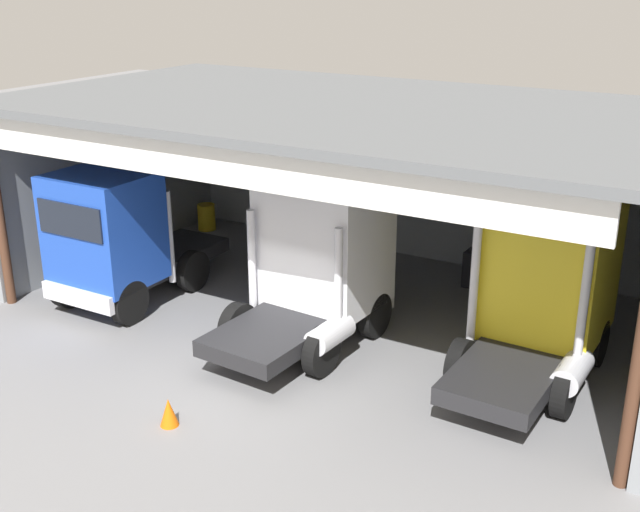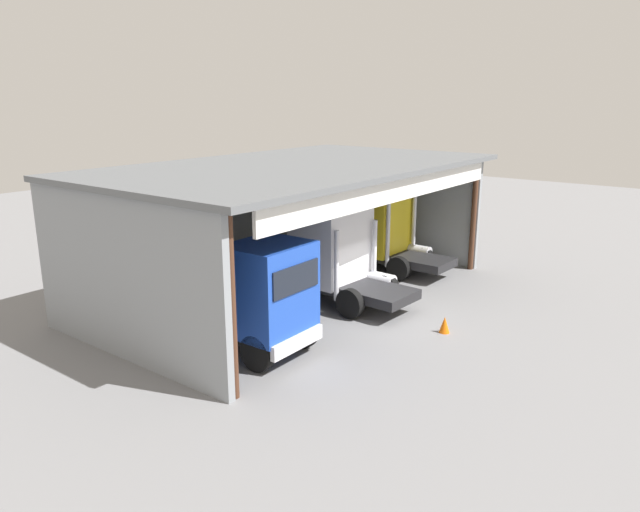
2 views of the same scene
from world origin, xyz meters
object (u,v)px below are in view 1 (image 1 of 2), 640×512
object	(u,v)px
oil_drum	(207,217)
tool_cart	(481,270)
truck_yellow_left_bay	(544,288)
truck_white_center_right_bay	(319,258)
traffic_cone	(169,412)
truck_blue_center_left_bay	(115,238)

from	to	relation	value
oil_drum	tool_cart	size ratio (longest dim) A/B	0.87
truck_yellow_left_bay	truck_white_center_right_bay	bearing A→B (deg)	-166.29
traffic_cone	oil_drum	bearing A→B (deg)	124.81
truck_yellow_left_bay	oil_drum	bearing A→B (deg)	163.43
tool_cart	truck_white_center_right_bay	bearing A→B (deg)	-115.25
tool_cart	oil_drum	bearing A→B (deg)	178.76
oil_drum	tool_cart	world-z (taller)	tool_cart
truck_blue_center_left_bay	truck_white_center_right_bay	size ratio (longest dim) A/B	1.05
tool_cart	traffic_cone	xyz separation A→B (m)	(-2.74, -9.64, -0.22)
traffic_cone	truck_white_center_right_bay	bearing A→B (deg)	84.58
truck_white_center_right_bay	truck_yellow_left_bay	world-z (taller)	truck_white_center_right_bay
truck_blue_center_left_bay	truck_yellow_left_bay	distance (m)	10.45
truck_blue_center_left_bay	oil_drum	bearing A→B (deg)	-72.72
traffic_cone	tool_cart	bearing A→B (deg)	74.16
truck_white_center_right_bay	traffic_cone	size ratio (longest dim) A/B	8.64
truck_white_center_right_bay	tool_cart	size ratio (longest dim) A/B	4.84
oil_drum	traffic_cone	world-z (taller)	oil_drum
truck_white_center_right_bay	truck_yellow_left_bay	bearing A→B (deg)	15.44
truck_yellow_left_bay	tool_cart	size ratio (longest dim) A/B	5.24
tool_cart	traffic_cone	world-z (taller)	tool_cart
truck_yellow_left_bay	oil_drum	world-z (taller)	truck_yellow_left_bay
truck_yellow_left_bay	tool_cart	xyz separation A→B (m)	(-2.60, 3.78, -1.36)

